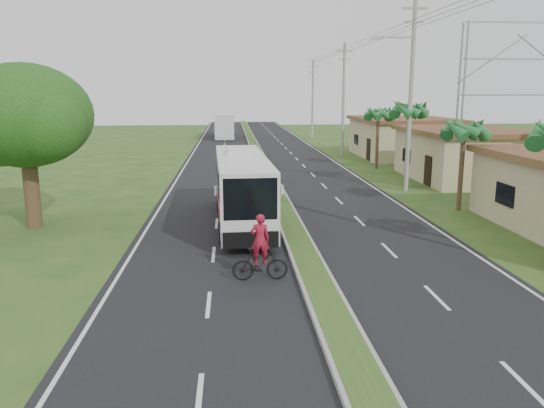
{
  "coord_description": "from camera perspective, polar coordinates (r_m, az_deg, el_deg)",
  "views": [
    {
      "loc": [
        -2.77,
        -14.95,
        6.21
      ],
      "look_at": [
        -1.14,
        5.92,
        1.8
      ],
      "focal_mm": 35.0,
      "sensor_mm": 36.0,
      "label": 1
    }
  ],
  "objects": [
    {
      "name": "utility_pole_c",
      "position": [
        54.13,
        7.69,
        11.23
      ],
      "size": [
        1.6,
        0.28,
        11.0
      ],
      "color": "gray",
      "rests_on": "ground"
    },
    {
      "name": "shop_far",
      "position": [
        53.8,
        13.81,
        7.0
      ],
      "size": [
        8.6,
        11.6,
        3.82
      ],
      "color": "tan",
      "rests_on": "ground"
    },
    {
      "name": "lane_edge_left",
      "position": [
        35.71,
        -10.73,
        1.68
      ],
      "size": [
        0.12,
        160.0,
        0.01
      ],
      "primitive_type": "cube",
      "color": "silver",
      "rests_on": "ground"
    },
    {
      "name": "lane_edge_right",
      "position": [
        36.73,
        10.54,
        1.97
      ],
      "size": [
        0.12,
        160.0,
        0.01
      ],
      "primitive_type": "cube",
      "color": "silver",
      "rests_on": "ground"
    },
    {
      "name": "median_strip",
      "position": [
        35.58,
        0.06,
        2.02
      ],
      "size": [
        1.2,
        160.0,
        0.18
      ],
      "color": "gray",
      "rests_on": "ground"
    },
    {
      "name": "coach_bus_main",
      "position": [
        25.3,
        -3.26,
        2.15
      ],
      "size": [
        2.67,
        10.96,
        3.52
      ],
      "rotation": [
        0.0,
        0.0,
        0.04
      ],
      "color": "silver",
      "rests_on": "ground"
    },
    {
      "name": "shade_tree",
      "position": [
        26.68,
        -25.25,
        8.24
      ],
      "size": [
        6.3,
        6.0,
        7.54
      ],
      "color": "#473321",
      "rests_on": "ground"
    },
    {
      "name": "utility_pole_b",
      "position": [
        34.81,
        14.67,
        11.6
      ],
      "size": [
        3.2,
        0.28,
        12.0
      ],
      "color": "gray",
      "rests_on": "ground"
    },
    {
      "name": "palm_verge_c",
      "position": [
        35.88,
        14.56,
        9.79
      ],
      "size": [
        2.4,
        2.4,
        5.85
      ],
      "color": "#473321",
      "rests_on": "ground"
    },
    {
      "name": "shop_mid",
      "position": [
        40.81,
        19.9,
        5.07
      ],
      "size": [
        7.6,
        10.6,
        3.67
      ],
      "color": "tan",
      "rests_on": "ground"
    },
    {
      "name": "palm_verge_d",
      "position": [
        44.64,
        11.37,
        9.54
      ],
      "size": [
        2.4,
        2.4,
        5.25
      ],
      "color": "#473321",
      "rests_on": "ground"
    },
    {
      "name": "coach_bus_far",
      "position": [
        75.12,
        -5.14,
        8.57
      ],
      "size": [
        2.63,
        11.56,
        3.36
      ],
      "rotation": [
        0.0,
        0.0,
        0.01
      ],
      "color": "silver",
      "rests_on": "ground"
    },
    {
      "name": "ground",
      "position": [
        16.42,
        5.66,
        -10.39
      ],
      "size": [
        180.0,
        180.0,
        0.0
      ],
      "primitive_type": "plane",
      "color": "#274D1C",
      "rests_on": "ground"
    },
    {
      "name": "road_asphalt",
      "position": [
        35.6,
        0.05,
        1.87
      ],
      "size": [
        14.0,
        160.0,
        0.02
      ],
      "primitive_type": "cube",
      "color": "black",
      "rests_on": "ground"
    },
    {
      "name": "palm_verge_b",
      "position": [
        29.62,
        19.97,
        7.61
      ],
      "size": [
        2.4,
        2.4,
        5.05
      ],
      "color": "#473321",
      "rests_on": "ground"
    },
    {
      "name": "motorcyclist",
      "position": [
        17.81,
        -1.29,
        -5.73
      ],
      "size": [
        1.89,
        0.56,
        2.3
      ],
      "rotation": [
        0.0,
        0.0,
        0.01
      ],
      "color": "black",
      "rests_on": "ground"
    },
    {
      "name": "billboard_lattice",
      "position": [
        51.32,
        24.92,
        11.51
      ],
      "size": [
        10.18,
        1.18,
        12.07
      ],
      "color": "gray",
      "rests_on": "ground"
    },
    {
      "name": "utility_pole_d",
      "position": [
        73.81,
        4.39,
        11.26
      ],
      "size": [
        1.6,
        0.28,
        10.5
      ],
      "color": "gray",
      "rests_on": "ground"
    }
  ]
}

